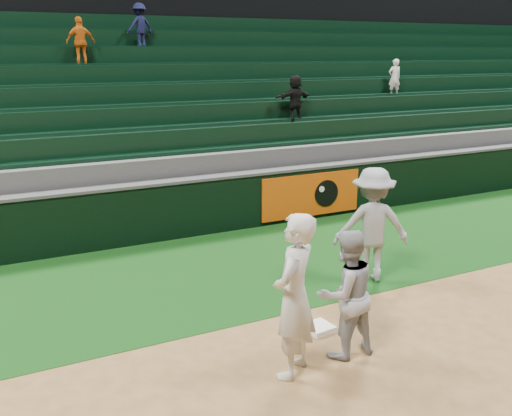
# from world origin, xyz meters

# --- Properties ---
(ground) EXTENTS (70.00, 70.00, 0.00)m
(ground) POSITION_xyz_m (0.00, 0.00, 0.00)
(ground) COLOR brown
(ground) RESTS_ON ground
(foul_grass) EXTENTS (36.00, 4.20, 0.01)m
(foul_grass) POSITION_xyz_m (0.00, 3.00, 0.00)
(foul_grass) COLOR black
(foul_grass) RESTS_ON ground
(first_base) EXTENTS (0.41, 0.41, 0.08)m
(first_base) POSITION_xyz_m (0.14, 0.25, 0.04)
(first_base) COLOR white
(first_base) RESTS_ON ground
(first_baseman) EXTENTS (0.89, 0.85, 2.05)m
(first_baseman) POSITION_xyz_m (-0.75, -0.53, 1.02)
(first_baseman) COLOR silver
(first_baseman) RESTS_ON ground
(baserunner) EXTENTS (0.83, 0.65, 1.70)m
(baserunner) POSITION_xyz_m (0.08, -0.44, 0.85)
(baserunner) COLOR #9DA0A7
(baserunner) RESTS_ON ground
(base_coach) EXTENTS (1.46, 1.20, 1.97)m
(base_coach) POSITION_xyz_m (1.95, 1.44, 0.99)
(base_coach) COLOR #92949E
(base_coach) RESTS_ON foul_grass
(field_wall) EXTENTS (36.00, 0.45, 1.25)m
(field_wall) POSITION_xyz_m (0.03, 5.20, 0.63)
(field_wall) COLOR black
(field_wall) RESTS_ON ground
(stadium_seating) EXTENTS (36.00, 5.95, 5.10)m
(stadium_seating) POSITION_xyz_m (-0.00, 8.97, 1.70)
(stadium_seating) COLOR #3E3E41
(stadium_seating) RESTS_ON ground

